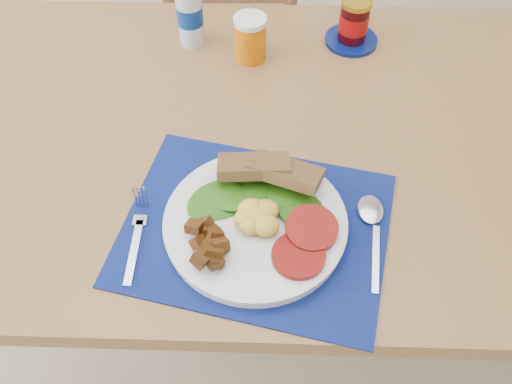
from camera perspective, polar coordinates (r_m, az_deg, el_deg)
ground at (r=1.69m, az=-2.91°, el=-17.20°), size 4.00×4.00×0.00m
table at (r=1.22m, az=-3.58°, el=3.31°), size 1.40×0.90×0.75m
chair_far at (r=1.83m, az=-2.37°, el=17.53°), size 0.41×0.39×1.09m
placemat at (r=1.01m, az=-0.07°, el=-3.63°), size 0.52×0.45×0.00m
breakfast_plate at (r=0.98m, az=-0.44°, el=-3.04°), size 0.32×0.32×0.08m
fork at (r=1.02m, az=-11.74°, el=-3.90°), size 0.02×0.19×0.00m
spoon at (r=1.03m, az=11.49°, el=-3.12°), size 0.05×0.20×0.01m
water_bottle at (r=1.34m, az=-6.69°, el=17.70°), size 0.06×0.06×0.20m
juice_glass at (r=1.31m, az=-0.59°, el=15.01°), size 0.07×0.07×0.10m
jam_on_saucer at (r=1.37m, az=9.73°, el=16.23°), size 0.12×0.12×0.11m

